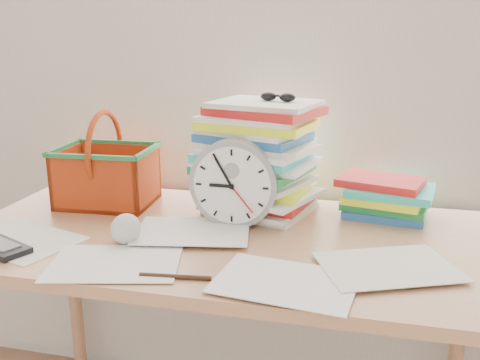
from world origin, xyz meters
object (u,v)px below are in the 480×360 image
(paper_stack, at_px, (259,157))
(calculator, at_px, (1,247))
(clock, at_px, (234,183))
(book_stack, at_px, (385,198))
(basket, at_px, (106,159))
(desk, at_px, (227,260))

(paper_stack, distance_m, calculator, 0.71)
(clock, distance_m, book_stack, 0.44)
(paper_stack, xyz_separation_m, basket, (-0.46, -0.04, -0.02))
(clock, height_order, book_stack, clock)
(book_stack, height_order, calculator, book_stack)
(desk, relative_size, book_stack, 5.40)
(desk, bearing_deg, basket, 158.68)
(basket, xyz_separation_m, calculator, (-0.08, -0.39, -0.13))
(desk, distance_m, basket, 0.50)
(desk, relative_size, paper_stack, 4.33)
(clock, distance_m, calculator, 0.60)
(desk, xyz_separation_m, basket, (-0.42, 0.16, 0.21))
(book_stack, bearing_deg, desk, -149.13)
(clock, xyz_separation_m, book_stack, (0.40, 0.17, -0.06))
(desk, distance_m, calculator, 0.56)
(clock, xyz_separation_m, basket, (-0.42, 0.10, 0.02))
(basket, bearing_deg, book_stack, 2.21)
(clock, height_order, basket, basket)
(book_stack, bearing_deg, calculator, -152.41)
(paper_stack, height_order, book_stack, paper_stack)
(paper_stack, distance_m, book_stack, 0.38)
(book_stack, distance_m, basket, 0.83)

